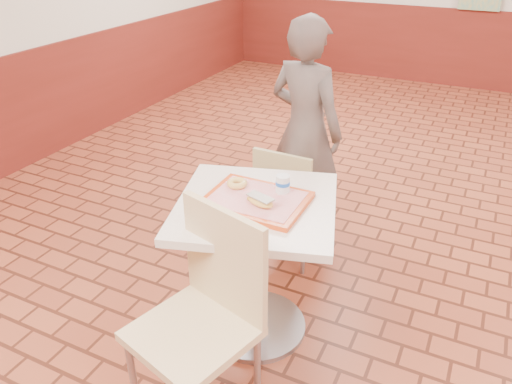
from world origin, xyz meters
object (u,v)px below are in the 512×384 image
at_px(customer, 305,130).
at_px(serving_tray, 256,200).
at_px(chair_main_back, 288,200).
at_px(ring_donut, 237,183).
at_px(long_john_donut, 260,201).
at_px(paper_cup, 283,184).
at_px(chair_main_front, 206,308).
at_px(main_table, 256,247).

bearing_deg(customer, serving_tray, 112.47).
xyz_separation_m(chair_main_back, serving_tray, (0.10, -0.67, 0.36)).
distance_m(ring_donut, long_john_donut, 0.22).
height_order(long_john_donut, paper_cup, paper_cup).
relative_size(customer, serving_tray, 3.20).
bearing_deg(serving_tray, chair_main_back, 98.70).
bearing_deg(chair_main_front, serving_tray, 107.27).
distance_m(serving_tray, ring_donut, 0.15).
bearing_deg(long_john_donut, serving_tray, 130.30).
xyz_separation_m(customer, long_john_donut, (0.21, -1.15, 0.10)).
distance_m(main_table, chair_main_front, 0.51).
bearing_deg(main_table, paper_cup, 50.39).
xyz_separation_m(main_table, long_john_donut, (0.05, -0.06, 0.31)).
distance_m(ring_donut, paper_cup, 0.23).
height_order(chair_main_back, serving_tray, serving_tray).
height_order(chair_main_front, long_john_donut, chair_main_front).
height_order(main_table, chair_main_back, chair_main_back).
bearing_deg(paper_cup, customer, 104.48).
bearing_deg(serving_tray, main_table, -165.96).
bearing_deg(serving_tray, long_john_donut, -49.70).
bearing_deg(paper_cup, chair_main_back, 109.17).
bearing_deg(chair_main_back, ring_donut, 88.52).
height_order(main_table, chair_main_front, chair_main_front).
height_order(serving_tray, ring_donut, ring_donut).
bearing_deg(customer, ring_donut, 105.49).
bearing_deg(chair_main_front, long_john_donut, 101.58).
bearing_deg(ring_donut, main_table, -24.94).
relative_size(chair_main_back, long_john_donut, 5.03).
bearing_deg(ring_donut, long_john_donut, -32.90).
height_order(ring_donut, paper_cup, paper_cup).
relative_size(chair_main_back, serving_tray, 1.71).
bearing_deg(customer, long_john_donut, 114.33).
height_order(ring_donut, long_john_donut, long_john_donut).
distance_m(chair_main_back, long_john_donut, 0.84).
relative_size(main_table, chair_main_front, 0.81).
height_order(chair_main_front, ring_donut, chair_main_front).
xyz_separation_m(customer, paper_cup, (0.26, -0.99, 0.12)).
height_order(chair_main_front, customer, customer).
xyz_separation_m(serving_tray, ring_donut, (-0.14, 0.06, 0.03)).
bearing_deg(paper_cup, chair_main_front, -97.39).
xyz_separation_m(main_table, serving_tray, (0.00, 0.00, 0.28)).
xyz_separation_m(ring_donut, long_john_donut, (0.18, -0.12, 0.01)).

